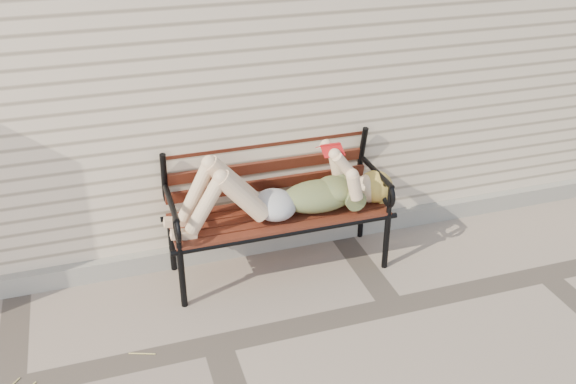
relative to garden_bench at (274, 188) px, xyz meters
name	(u,v)px	position (x,y,z in m)	size (l,w,h in m)	color
ground	(217,344)	(-0.63, -0.80, -0.63)	(80.00, 80.00, 0.00)	gray
house_wall	(139,9)	(-0.63, 2.20, 0.87)	(8.00, 4.00, 3.00)	beige
foundation_strip	(190,254)	(-0.63, 0.17, -0.55)	(8.00, 0.10, 0.15)	gray
garden_bench	(274,188)	(0.00, 0.00, 0.00)	(1.73, 0.69, 1.12)	black
reading_woman	(282,192)	(0.01, -0.14, 0.04)	(1.64, 0.37, 0.51)	#0A3D4C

